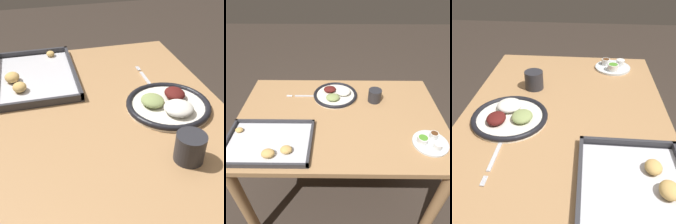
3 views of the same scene
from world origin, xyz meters
TOP-DOWN VIEW (x-y plane):
  - ground_plane at (0.00, 0.00)m, footprint 8.00×8.00m
  - dining_table at (0.00, 0.00)m, footprint 1.17×0.78m
  - dinner_plate at (0.03, -0.20)m, footprint 0.28×0.28m
  - fork at (0.22, -0.19)m, footprint 0.22×0.01m
  - saucer_plate at (-0.44, 0.21)m, footprint 0.17×0.17m
  - baking_tray at (0.35, 0.22)m, footprint 0.43×0.30m
  - drinking_cup at (-0.21, -0.15)m, footprint 0.08×0.08m

SIDE VIEW (x-z plane):
  - ground_plane at x=0.00m, z-range 0.00..0.00m
  - dining_table at x=0.00m, z-range 0.26..1.00m
  - fork at x=0.22m, z-range 0.75..0.75m
  - baking_tray at x=0.35m, z-range 0.74..0.78m
  - dinner_plate at x=0.03m, z-range 0.74..0.78m
  - saucer_plate at x=-0.44m, z-range 0.74..0.78m
  - drinking_cup at x=-0.21m, z-range 0.75..0.83m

